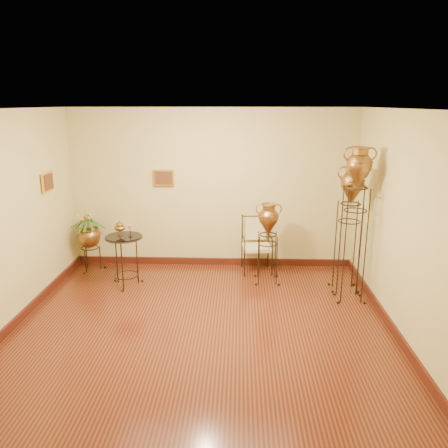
{
  "coord_description": "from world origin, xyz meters",
  "views": [
    {
      "loc": [
        0.49,
        -5.05,
        2.87
      ],
      "look_at": [
        0.25,
        1.3,
        1.1
      ],
      "focal_mm": 35.0,
      "sensor_mm": 36.0,
      "label": 1
    }
  ],
  "objects_px": {
    "amphora_mid": "(349,229)",
    "planter_urn": "(89,234)",
    "amphora_tall": "(354,223)",
    "armchair": "(257,245)",
    "side_table": "(125,260)"
  },
  "relations": [
    {
      "from": "planter_urn",
      "to": "armchair",
      "type": "bearing_deg",
      "value": 0.0
    },
    {
      "from": "planter_urn",
      "to": "side_table",
      "type": "height_order",
      "value": "planter_urn"
    },
    {
      "from": "armchair",
      "to": "planter_urn",
      "type": "bearing_deg",
      "value": 174.4
    },
    {
      "from": "amphora_tall",
      "to": "amphora_mid",
      "type": "bearing_deg",
      "value": 90.0
    },
    {
      "from": "amphora_mid",
      "to": "side_table",
      "type": "height_order",
      "value": "amphora_mid"
    },
    {
      "from": "amphora_tall",
      "to": "amphora_mid",
      "type": "relative_size",
      "value": 1.15
    },
    {
      "from": "planter_urn",
      "to": "armchair",
      "type": "relative_size",
      "value": 1.21
    },
    {
      "from": "amphora_mid",
      "to": "amphora_tall",
      "type": "bearing_deg",
      "value": -90.0
    },
    {
      "from": "amphora_tall",
      "to": "side_table",
      "type": "distance_m",
      "value": 3.6
    },
    {
      "from": "amphora_mid",
      "to": "planter_urn",
      "type": "bearing_deg",
      "value": 170.14
    },
    {
      "from": "planter_urn",
      "to": "side_table",
      "type": "bearing_deg",
      "value": -39.61
    },
    {
      "from": "amphora_tall",
      "to": "side_table",
      "type": "height_order",
      "value": "amphora_tall"
    },
    {
      "from": "amphora_mid",
      "to": "planter_urn",
      "type": "height_order",
      "value": "amphora_mid"
    },
    {
      "from": "amphora_tall",
      "to": "planter_urn",
      "type": "distance_m",
      "value": 4.45
    },
    {
      "from": "amphora_tall",
      "to": "armchair",
      "type": "relative_size",
      "value": 2.38
    }
  ]
}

